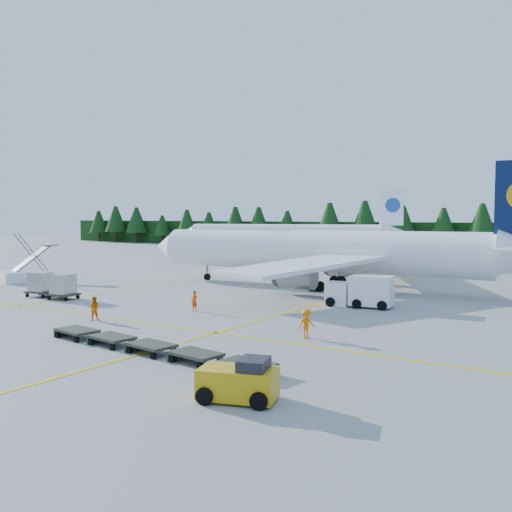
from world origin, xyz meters
The scene contains 16 objects.
ground centered at (0.00, 0.00, 0.00)m, with size 320.00×320.00×0.00m, color #9A9A94.
taxi_stripe_a centered at (-14.00, 20.00, 0.01)m, with size 0.25×120.00×0.01m, color yellow.
taxi_stripe_b centered at (6.00, 20.00, 0.01)m, with size 0.25×120.00×0.01m, color yellow.
taxi_stripe_cross centered at (0.00, -6.00, 0.01)m, with size 80.00×0.25×0.01m, color yellow.
treeline_hedge centered at (0.00, 82.00, 3.00)m, with size 220.00×4.00×6.00m, color black.
airliner_navy centered at (-0.10, 17.54, 3.59)m, with size 41.10×33.77×11.95m.
airliner_red centered at (-2.62, 45.75, 3.20)m, with size 36.63×30.06×10.65m.
airliner_far_left centered at (-26.18, 54.88, 3.79)m, with size 40.86×12.91×12.07m.
airstairs centered at (-29.45, 4.01, 0.89)m, with size 5.08×6.88×4.09m.
service_truck centered at (9.42, 8.44, 1.25)m, with size 5.44×2.56×2.53m.
baggage_tug centered at (14.68, -15.88, 0.79)m, with size 3.37×2.45×1.62m.
dolly_train centered at (6.41, -12.14, 0.48)m, with size 15.44×2.71×0.15m.
uld_pair centered at (-15.36, -1.80, 1.24)m, with size 5.75×2.24×1.84m.
crew_a centered at (-0.30, -0.39, 0.78)m, with size 0.57×0.37×1.56m, color #EF3E05.
crew_b centered at (-3.67, -7.22, 0.83)m, with size 0.81×0.63×1.67m, color #E66504.
crew_c centered at (11.43, -4.29, 0.87)m, with size 0.72×0.49×1.74m, color orange.
Camera 1 is at (27.18, -33.84, 7.23)m, focal length 40.00 mm.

